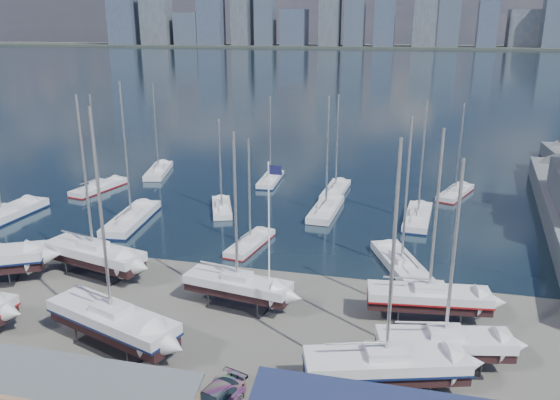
# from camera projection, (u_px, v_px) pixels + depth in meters

# --- Properties ---
(ground) EXTENTS (1400.00, 1400.00, 0.00)m
(ground) POSITION_uv_depth(u_px,v_px,m) (186.00, 318.00, 42.79)
(ground) COLOR #605E59
(ground) RESTS_ON ground
(water) EXTENTS (1400.00, 600.00, 0.40)m
(water) POSITION_uv_depth(u_px,v_px,m) (386.00, 64.00, 330.25)
(water) COLOR #1B2D3E
(water) RESTS_ON ground
(far_shore) EXTENTS (1400.00, 80.00, 2.20)m
(far_shore) POSITION_uv_depth(u_px,v_px,m) (398.00, 47.00, 570.92)
(far_shore) COLOR #2D332D
(far_shore) RESTS_ON ground
(skyline) EXTENTS (639.14, 43.80, 107.69)m
(skyline) POSITION_uv_depth(u_px,v_px,m) (393.00, 9.00, 555.32)
(skyline) COLOR #475166
(skyline) RESTS_ON far_shore
(sailboat_cradle_2) EXTENTS (10.50, 5.26, 16.48)m
(sailboat_cradle_2) POSITION_uv_depth(u_px,v_px,m) (94.00, 254.00, 49.41)
(sailboat_cradle_2) COLOR #2D2D33
(sailboat_cradle_2) RESTS_ON ground
(sailboat_cradle_3) EXTENTS (11.03, 6.34, 17.12)m
(sailboat_cradle_3) POSITION_uv_depth(u_px,v_px,m) (112.00, 321.00, 38.21)
(sailboat_cradle_3) COLOR #2D2D33
(sailboat_cradle_3) RESTS_ON ground
(sailboat_cradle_4) EXTENTS (9.06, 3.86, 14.45)m
(sailboat_cradle_4) POSITION_uv_depth(u_px,v_px,m) (238.00, 285.00, 43.74)
(sailboat_cradle_4) COLOR #2D2D33
(sailboat_cradle_4) RESTS_ON ground
(sailboat_cradle_5) EXTENTS (10.39, 5.54, 16.17)m
(sailboat_cradle_5) POSITION_uv_depth(u_px,v_px,m) (386.00, 365.00, 33.28)
(sailboat_cradle_5) COLOR #2D2D33
(sailboat_cradle_5) RESTS_ON ground
(sailboat_cradle_6) EXTENTS (9.53, 3.65, 15.10)m
(sailboat_cradle_6) POSITION_uv_depth(u_px,v_px,m) (428.00, 297.00, 41.71)
(sailboat_cradle_6) COLOR #2D2D33
(sailboat_cradle_6) RESTS_ON ground
(sailboat_cradle_7) EXTENTS (9.08, 4.16, 14.44)m
(sailboat_cradle_7) POSITION_uv_depth(u_px,v_px,m) (444.00, 343.00, 35.75)
(sailboat_cradle_7) COLOR #2D2D33
(sailboat_cradle_7) RESTS_ON ground
(sailboat_moored_0) EXTENTS (4.27, 12.44, 18.29)m
(sailboat_moored_0) POSITION_uv_depth(u_px,v_px,m) (3.00, 218.00, 64.18)
(sailboat_moored_0) COLOR black
(sailboat_moored_0) RESTS_ON water
(sailboat_moored_1) EXTENTS (4.48, 9.62, 13.88)m
(sailboat_moored_1) POSITION_uv_depth(u_px,v_px,m) (100.00, 188.00, 76.00)
(sailboat_moored_1) COLOR black
(sailboat_moored_1) RESTS_ON water
(sailboat_moored_2) EXTENTS (4.94, 10.06, 14.63)m
(sailboat_moored_2) POSITION_uv_depth(u_px,v_px,m) (159.00, 172.00, 84.38)
(sailboat_moored_2) COLOR black
(sailboat_moored_2) RESTS_ON water
(sailboat_moored_3) EXTENTS (4.36, 11.63, 16.99)m
(sailboat_moored_3) POSITION_uv_depth(u_px,v_px,m) (132.00, 221.00, 63.27)
(sailboat_moored_3) COLOR black
(sailboat_moored_3) RESTS_ON water
(sailboat_moored_4) EXTENTS (4.94, 8.21, 12.00)m
(sailboat_moored_4) POSITION_uv_depth(u_px,v_px,m) (222.00, 208.00, 67.52)
(sailboat_moored_4) COLOR black
(sailboat_moored_4) RESTS_ON water
(sailboat_moored_5) EXTENTS (2.81, 8.87, 13.13)m
(sailboat_moored_5) POSITION_uv_depth(u_px,v_px,m) (270.00, 180.00, 79.82)
(sailboat_moored_5) COLOR black
(sailboat_moored_5) RESTS_ON water
(sailboat_moored_6) EXTENTS (3.54, 8.25, 11.94)m
(sailboat_moored_6) POSITION_uv_depth(u_px,v_px,m) (250.00, 244.00, 56.52)
(sailboat_moored_6) COLOR black
(sailboat_moored_6) RESTS_ON water
(sailboat_moored_7) EXTENTS (3.32, 9.99, 14.86)m
(sailboat_moored_7) POSITION_uv_depth(u_px,v_px,m) (326.00, 210.00, 66.72)
(sailboat_moored_7) COLOR black
(sailboat_moored_7) RESTS_ON water
(sailboat_moored_8) EXTENTS (3.19, 9.54, 14.06)m
(sailboat_moored_8) POSITION_uv_depth(u_px,v_px,m) (336.00, 192.00, 74.42)
(sailboat_moored_8) COLOR black
(sailboat_moored_8) RESTS_ON water
(sailboat_moored_9) EXTENTS (6.36, 10.34, 15.13)m
(sailboat_moored_9) POSITION_uv_depth(u_px,v_px,m) (401.00, 266.00, 51.29)
(sailboat_moored_9) COLOR black
(sailboat_moored_9) RESTS_ON water
(sailboat_moored_10) EXTENTS (3.61, 10.08, 14.77)m
(sailboat_moored_10) POSITION_uv_depth(u_px,v_px,m) (418.00, 218.00, 63.99)
(sailboat_moored_10) COLOR black
(sailboat_moored_10) RESTS_ON water
(sailboat_moored_11) EXTENTS (5.54, 8.99, 13.03)m
(sailboat_moored_11) POSITION_uv_depth(u_px,v_px,m) (455.00, 194.00, 73.49)
(sailboat_moored_11) COLOR black
(sailboat_moored_11) RESTS_ON water
(car_a) EXTENTS (3.29, 4.92, 1.56)m
(car_a) POSITION_uv_depth(u_px,v_px,m) (36.00, 380.00, 34.02)
(car_a) COLOR gray
(car_a) RESTS_ON ground
(car_c) EXTENTS (2.59, 5.25, 1.43)m
(car_c) POSITION_uv_depth(u_px,v_px,m) (84.00, 396.00, 32.59)
(car_c) COLOR gray
(car_c) RESTS_ON ground
(flagpole) EXTENTS (1.08, 0.12, 12.24)m
(flagpole) POSITION_uv_depth(u_px,v_px,m) (270.00, 227.00, 41.97)
(flagpole) COLOR white
(flagpole) RESTS_ON ground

